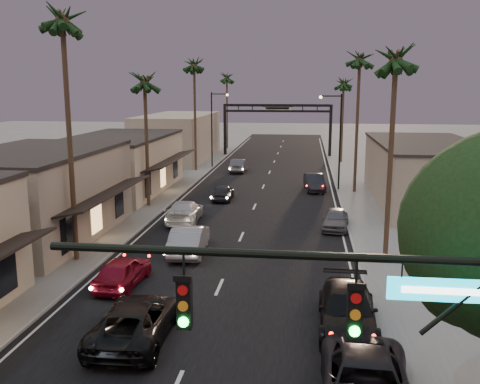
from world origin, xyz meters
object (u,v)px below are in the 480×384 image
(palm_ld, at_px, (194,61))
(oncoming_pickup, at_px, (136,321))
(palm_lb, at_px, (62,12))
(palm_rb, at_px, (360,55))
(streetlight_right, at_px, (337,134))
(palm_lc, at_px, (144,76))
(palm_rc, at_px, (344,80))
(palm_far, at_px, (227,75))
(curbside_black, at_px, (347,310))
(palm_ra, at_px, (396,51))
(oncoming_red, at_px, (123,271))
(streetlight_left, at_px, (214,123))
(oncoming_silver, at_px, (189,239))
(arch, at_px, (277,117))
(traffic_signal, at_px, (392,338))

(palm_ld, relative_size, oncoming_pickup, 2.50)
(palm_lb, xyz_separation_m, palm_rb, (17.20, 22.00, -0.97))
(streetlight_right, bearing_deg, palm_rb, -30.76)
(palm_lc, bearing_deg, palm_rc, 58.44)
(palm_far, height_order, curbside_black, palm_far)
(palm_ra, relative_size, oncoming_red, 3.04)
(streetlight_left, height_order, oncoming_silver, streetlight_left)
(streetlight_left, bearing_deg, palm_lb, -92.67)
(arch, relative_size, oncoming_pickup, 2.67)
(palm_rc, relative_size, palm_far, 0.92)
(streetlight_right, distance_m, streetlight_left, 18.99)
(streetlight_right, bearing_deg, traffic_signal, -91.72)
(oncoming_silver, height_order, curbside_black, oncoming_silver)
(palm_ra, xyz_separation_m, oncoming_silver, (-11.21, 0.15, -10.59))
(streetlight_right, height_order, palm_lc, palm_lc)
(palm_lb, bearing_deg, palm_rc, 67.73)
(palm_ld, distance_m, palm_ra, 35.47)
(palm_rc, bearing_deg, palm_lb, -112.27)
(arch, xyz_separation_m, palm_lc, (-8.60, -34.00, 4.94))
(oncoming_red, relative_size, oncoming_pickup, 0.76)
(arch, distance_m, palm_far, 12.96)
(palm_lc, relative_size, palm_rb, 0.86)
(traffic_signal, bearing_deg, palm_far, 100.70)
(oncoming_red, bearing_deg, arch, -91.79)
(palm_rb, bearing_deg, arch, 108.30)
(palm_rc, distance_m, curbside_black, 49.91)
(palm_far, distance_m, oncoming_red, 60.42)
(arch, bearing_deg, streetlight_left, -119.97)
(palm_rc, bearing_deg, oncoming_red, -106.39)
(arch, relative_size, palm_far, 1.15)
(curbside_black, bearing_deg, streetlight_right, 89.40)
(traffic_signal, distance_m, curbside_black, 11.90)
(palm_rc, relative_size, oncoming_red, 2.81)
(streetlight_right, xyz_separation_m, oncoming_silver, (-9.53, -20.85, -4.48))
(oncoming_pickup, bearing_deg, palm_ld, -82.67)
(streetlight_left, bearing_deg, arch, 60.03)
(streetlight_right, bearing_deg, oncoming_pickup, -106.16)
(traffic_signal, xyz_separation_m, arch, (-5.69, 66.00, 0.45))
(oncoming_silver, bearing_deg, arch, -96.65)
(palm_ld, distance_m, oncoming_silver, 33.49)
(streetlight_left, xyz_separation_m, palm_far, (-1.38, 20.00, 6.11))
(arch, distance_m, streetlight_left, 13.85)
(palm_lb, distance_m, palm_ra, 17.42)
(streetlight_left, distance_m, palm_lc, 22.65)
(traffic_signal, distance_m, streetlight_right, 41.02)
(palm_rb, relative_size, oncoming_silver, 2.74)
(oncoming_pickup, bearing_deg, arch, -93.55)
(palm_lc, relative_size, palm_ld, 0.86)
(traffic_signal, relative_size, streetlight_right, 0.95)
(palm_rc, distance_m, oncoming_pickup, 52.90)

